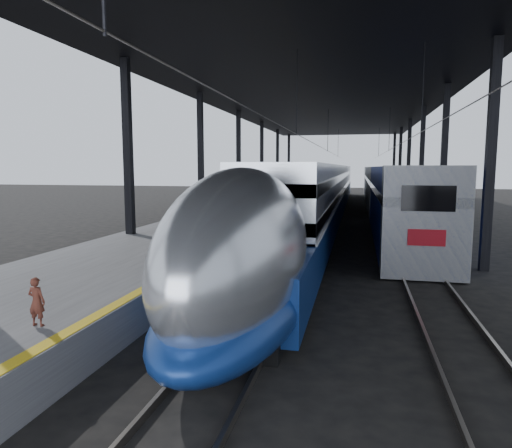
% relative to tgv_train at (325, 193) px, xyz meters
% --- Properties ---
extents(ground, '(160.00, 160.00, 0.00)m').
position_rel_tgv_train_xyz_m(ground, '(-2.00, -23.17, -1.99)').
color(ground, black).
rests_on(ground, ground).
extents(platform, '(6.00, 80.00, 1.00)m').
position_rel_tgv_train_xyz_m(platform, '(-5.50, -3.17, -1.49)').
color(platform, '#4C4C4F').
rests_on(platform, ground).
extents(yellow_strip, '(0.30, 80.00, 0.01)m').
position_rel_tgv_train_xyz_m(yellow_strip, '(-2.70, -3.17, -0.99)').
color(yellow_strip, gold).
rests_on(yellow_strip, platform).
extents(rails, '(6.52, 80.00, 0.16)m').
position_rel_tgv_train_xyz_m(rails, '(2.50, -3.17, -1.91)').
color(rails, slate).
rests_on(rails, ground).
extents(canopy, '(18.00, 75.00, 9.47)m').
position_rel_tgv_train_xyz_m(canopy, '(-0.10, -3.17, 7.12)').
color(canopy, black).
rests_on(canopy, ground).
extents(tgv_train, '(2.97, 65.20, 4.26)m').
position_rel_tgv_train_xyz_m(tgv_train, '(0.00, 0.00, 0.00)').
color(tgv_train, silver).
rests_on(tgv_train, ground).
extents(second_train, '(3.03, 56.05, 4.17)m').
position_rel_tgv_train_xyz_m(second_train, '(5.00, 6.46, 0.12)').
color(second_train, navy).
rests_on(second_train, ground).
extents(child, '(0.36, 0.24, 0.98)m').
position_rel_tgv_train_xyz_m(child, '(-3.50, -30.09, -0.50)').
color(child, '#4E231A').
rests_on(child, platform).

